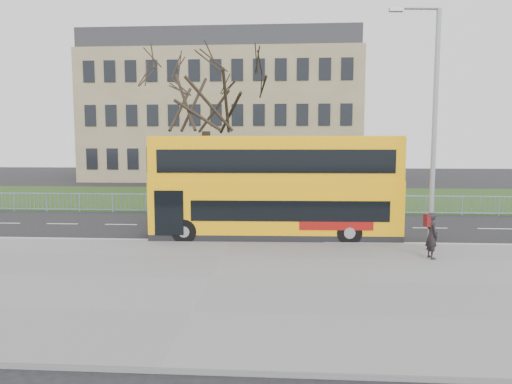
% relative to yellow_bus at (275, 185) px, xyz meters
% --- Properties ---
extents(ground, '(120.00, 120.00, 0.00)m').
position_rel_yellow_bus_xyz_m(ground, '(-1.69, 0.51, -2.26)').
color(ground, black).
rests_on(ground, ground).
extents(pavement, '(80.00, 10.50, 0.12)m').
position_rel_yellow_bus_xyz_m(pavement, '(-1.69, -6.24, -2.20)').
color(pavement, slate).
rests_on(pavement, ground).
extents(kerb, '(80.00, 0.20, 0.14)m').
position_rel_yellow_bus_xyz_m(kerb, '(-1.69, -1.04, -2.19)').
color(kerb, '#99999C').
rests_on(kerb, ground).
extents(grass_verge, '(80.00, 15.40, 0.08)m').
position_rel_yellow_bus_xyz_m(grass_verge, '(-1.69, 14.81, -2.22)').
color(grass_verge, '#203613').
rests_on(grass_verge, ground).
extents(guard_railing, '(40.00, 0.12, 1.10)m').
position_rel_yellow_bus_xyz_m(guard_railing, '(-1.69, 7.11, -1.71)').
color(guard_railing, '#7092C8').
rests_on(guard_railing, ground).
extents(bare_tree, '(7.88, 7.88, 11.26)m').
position_rel_yellow_bus_xyz_m(bare_tree, '(-4.69, 10.51, 3.45)').
color(bare_tree, black).
rests_on(bare_tree, grass_verge).
extents(civic_building, '(30.00, 15.00, 14.00)m').
position_rel_yellow_bus_xyz_m(civic_building, '(-6.69, 35.51, 4.74)').
color(civic_building, '#817151').
rests_on(civic_building, ground).
extents(yellow_bus, '(10.12, 2.67, 4.22)m').
position_rel_yellow_bus_xyz_m(yellow_bus, '(0.00, 0.00, 0.00)').
color(yellow_bus, '#FFAD0A').
rests_on(yellow_bus, ground).
extents(pedestrian, '(0.46, 0.62, 1.55)m').
position_rel_yellow_bus_xyz_m(pedestrian, '(5.35, -3.44, -1.37)').
color(pedestrian, black).
rests_on(pedestrian, pavement).
extents(street_lamp, '(1.80, 0.33, 8.48)m').
position_rel_yellow_bus_xyz_m(street_lamp, '(5.52, -2.39, 2.51)').
color(street_lamp, gray).
rests_on(street_lamp, pavement).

